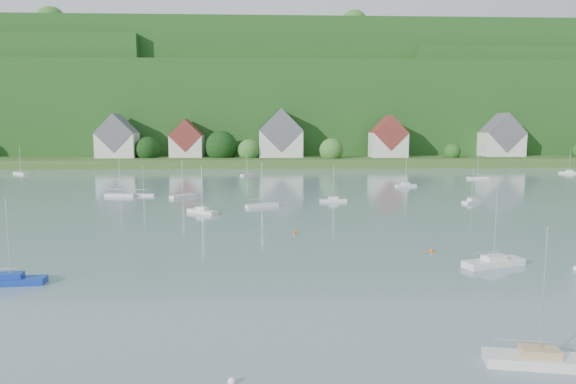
{
  "coord_description": "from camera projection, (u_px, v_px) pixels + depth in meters",
  "views": [
    {
      "loc": [
        -0.82,
        -6.23,
        14.27
      ],
      "look_at": [
        2.75,
        75.0,
        4.0
      ],
      "focal_mm": 32.35,
      "sensor_mm": 36.0,
      "label": 1
    }
  ],
  "objects": [
    {
      "name": "village_building_1",
      "position": [
        187.0,
        142.0,
        192.93
      ],
      "size": [
        12.0,
        9.36,
        14.0
      ],
      "color": "beige",
      "rests_on": "far_shore_strip"
    },
    {
      "name": "village_building_0",
      "position": [
        117.0,
        140.0,
        189.77
      ],
      "size": [
        14.0,
        10.4,
        16.0
      ],
      "color": "beige",
      "rests_on": "far_shore_strip"
    },
    {
      "name": "mooring_buoy_1",
      "position": [
        232.0,
        384.0,
        28.96
      ],
      "size": [
        0.47,
        0.47,
        0.47
      ],
      "primitive_type": "sphere",
      "color": "white",
      "rests_on": "ground"
    },
    {
      "name": "mooring_buoy_4",
      "position": [
        576.0,
        270.0,
        52.0
      ],
      "size": [
        0.5,
        0.5,
        0.5
      ],
      "primitive_type": "sphere",
      "color": "white",
      "rests_on": "ground"
    },
    {
      "name": "near_sailboat_1",
      "position": [
        11.0,
        280.0,
        47.13
      ],
      "size": [
        6.09,
        2.17,
        8.06
      ],
      "rotation": [
        0.0,
        0.0,
        0.08
      ],
      "color": "#13329C",
      "rests_on": "ground"
    },
    {
      "name": "village_building_4",
      "position": [
        502.0,
        139.0,
        199.03
      ],
      "size": [
        15.0,
        10.4,
        16.5
      ],
      "color": "beige",
      "rests_on": "far_shore_strip"
    },
    {
      "name": "mooring_buoy_3",
      "position": [
        294.0,
        233.0,
        69.84
      ],
      "size": [
        0.5,
        0.5,
        0.5
      ],
      "primitive_type": "sphere",
      "color": "#FB6200",
      "rests_on": "ground"
    },
    {
      "name": "near_sailboat_3",
      "position": [
        494.0,
        262.0,
        53.35
      ],
      "size": [
        7.0,
        3.97,
        9.12
      ],
      "rotation": [
        0.0,
        0.0,
        0.33
      ],
      "color": "silver",
      "rests_on": "ground"
    },
    {
      "name": "far_sailboat_cluster",
      "position": [
        303.0,
        186.0,
        122.25
      ],
      "size": [
        197.04,
        78.9,
        8.53
      ],
      "color": "silver",
      "rests_on": "ground"
    },
    {
      "name": "village_building_3",
      "position": [
        388.0,
        140.0,
        193.13
      ],
      "size": [
        13.0,
        10.4,
        15.5
      ],
      "color": "beige",
      "rests_on": "far_shore_strip"
    },
    {
      "name": "far_shore_strip",
      "position": [
        267.0,
        159.0,
        206.05
      ],
      "size": [
        600.0,
        60.0,
        3.0
      ],
      "primitive_type": "cube",
      "color": "#35541F",
      "rests_on": "ground"
    },
    {
      "name": "mooring_buoy_2",
      "position": [
        431.0,
        252.0,
        59.35
      ],
      "size": [
        0.48,
        0.48,
        0.48
      ],
      "primitive_type": "sphere",
      "color": "#FB6200",
      "rests_on": "ground"
    },
    {
      "name": "near_sailboat_2",
      "position": [
        539.0,
        359.0,
        31.05
      ],
      "size": [
        6.53,
        2.96,
        8.52
      ],
      "rotation": [
        0.0,
        0.0,
        -0.2
      ],
      "color": "silver",
      "rests_on": "ground"
    },
    {
      "name": "village_building_2",
      "position": [
        281.0,
        137.0,
        193.27
      ],
      "size": [
        16.0,
        11.44,
        18.0
      ],
      "color": "beige",
      "rests_on": "far_shore_strip"
    },
    {
      "name": "forested_ridge",
      "position": [
        267.0,
        110.0,
        271.35
      ],
      "size": [
        620.0,
        181.22,
        69.89
      ],
      "color": "#174215",
      "rests_on": "ground"
    }
  ]
}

